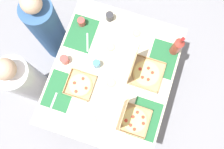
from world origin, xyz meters
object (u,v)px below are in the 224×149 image
object	(u,v)px
pizza_box_corner_right	(144,71)
pizza_box_center	(132,119)
cup_clear_left	(81,22)
plate_middle	(84,121)
soda_bottle	(177,46)
cup_spare	(65,60)
diner_right_seat	(48,30)
plate_far_right	(112,85)
cup_clear_right	(97,64)
plate_far_left	(138,32)
diner_left_seat	(28,82)
pizza_box_edge_far	(80,85)
plate_near_right	(112,46)
cup_red	(110,17)

from	to	relation	value
pizza_box_corner_right	pizza_box_center	xyz separation A→B (m)	(-0.45, -0.02, -0.00)
cup_clear_left	pizza_box_center	bearing A→B (deg)	-134.73
plate_middle	cup_clear_left	xyz separation A→B (m)	(0.89, 0.34, 0.04)
soda_bottle	cup_spare	xyz separation A→B (m)	(-0.43, 0.96, -0.09)
diner_right_seat	plate_far_right	bearing A→B (deg)	-115.17
diner_right_seat	pizza_box_corner_right	bearing A→B (deg)	-99.85
plate_middle	cup_clear_right	size ratio (longest dim) A/B	2.36
plate_far_left	diner_left_seat	bearing A→B (deg)	129.99
plate_far_right	plate_middle	bearing A→B (deg)	160.66
pizza_box_edge_far	cup_clear_right	xyz separation A→B (m)	(0.23, -0.09, 0.03)
cup_spare	diner_left_seat	xyz separation A→B (m)	(-0.29, 0.36, -0.28)
plate_far_left	plate_far_right	distance (m)	0.59
plate_far_left	cup_spare	bearing A→B (deg)	130.93
pizza_box_corner_right	diner_left_seat	xyz separation A→B (m)	(-0.41, 1.10, -0.28)
pizza_box_corner_right	plate_far_left	xyz separation A→B (m)	(0.38, 0.16, -0.04)
plate_far_right	cup_clear_right	size ratio (longest dim) A/B	2.45
plate_far_left	plate_near_right	world-z (taller)	same
plate_near_right	diner_left_seat	bearing A→B (deg)	127.76
pizza_box_corner_right	plate_near_right	bearing A→B (deg)	65.74
pizza_box_center	plate_far_left	world-z (taller)	pizza_box_center
cup_clear_left	diner_right_seat	bearing A→B (deg)	104.10
plate_near_right	plate_far_left	bearing A→B (deg)	-42.82
plate_middle	cup_red	size ratio (longest dim) A/B	2.49
plate_middle	plate_near_right	world-z (taller)	plate_near_right
plate_far_left	cup_clear_left	bearing A→B (deg)	99.08
plate_near_right	cup_spare	size ratio (longest dim) A/B	2.54
cup_red	diner_left_seat	bearing A→B (deg)	143.30
cup_spare	cup_clear_right	bearing A→B (deg)	-79.39
cup_spare	diner_left_seat	size ratio (longest dim) A/B	0.07
pizza_box_corner_right	diner_right_seat	bearing A→B (deg)	80.15
cup_clear_right	cup_red	distance (m)	0.50
plate_near_right	plate_far_right	bearing A→B (deg)	-162.58
pizza_box_center	plate_far_right	xyz separation A→B (m)	(0.24, 0.27, -0.04)
pizza_box_edge_far	plate_far_left	xyz separation A→B (m)	(0.68, -0.36, -0.00)
diner_right_seat	cup_red	bearing A→B (deg)	-69.26
plate_far_right	cup_red	world-z (taller)	cup_red
cup_red	pizza_box_edge_far	bearing A→B (deg)	176.03
plate_near_right	diner_right_seat	bearing A→B (deg)	87.81
plate_far_left	diner_left_seat	size ratio (longest dim) A/B	0.18
cup_spare	cup_red	size ratio (longest dim) A/B	0.99
pizza_box_center	diner_left_seat	bearing A→B (deg)	87.96
plate_near_right	cup_clear_left	bearing A→B (deg)	70.95
pizza_box_center	cup_clear_left	bearing A→B (deg)	45.27
pizza_box_center	plate_middle	distance (m)	0.43
pizza_box_edge_far	cup_clear_right	bearing A→B (deg)	-20.39
pizza_box_center	cup_red	xyz separation A→B (m)	(0.88, 0.50, -0.00)
plate_far_right	diner_left_seat	size ratio (longest dim) A/B	0.19
soda_bottle	cup_red	size ratio (longest dim) A/B	3.68
plate_far_right	cup_red	distance (m)	0.68
pizza_box_corner_right	plate_near_right	world-z (taller)	pizza_box_corner_right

